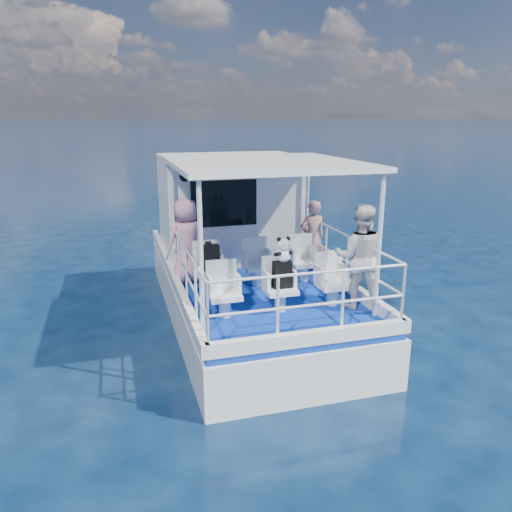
{
  "coord_description": "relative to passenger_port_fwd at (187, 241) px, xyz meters",
  "views": [
    {
      "loc": [
        -2.45,
        -8.13,
        3.88
      ],
      "look_at": [
        -0.2,
        -0.4,
        1.63
      ],
      "focal_mm": 35.0,
      "sensor_mm": 36.0,
      "label": 1
    }
  ],
  "objects": [
    {
      "name": "ground",
      "position": [
        1.19,
        -0.72,
        -1.69
      ],
      "size": [
        2000.0,
        2000.0,
        0.0
      ],
      "primitive_type": "plane",
      "color": "black",
      "rests_on": "ground"
    },
    {
      "name": "hull",
      "position": [
        1.19,
        0.28,
        -1.69
      ],
      "size": [
        3.0,
        7.0,
        1.6
      ],
      "primitive_type": "cube",
      "color": "white",
      "rests_on": "ground"
    },
    {
      "name": "deck",
      "position": [
        1.19,
        0.28,
        -0.84
      ],
      "size": [
        2.9,
        6.9,
        0.1
      ],
      "primitive_type": "cube",
      "color": "navy",
      "rests_on": "hull"
    },
    {
      "name": "cabin",
      "position": [
        1.19,
        1.58,
        0.31
      ],
      "size": [
        2.85,
        2.0,
        2.2
      ],
      "primitive_type": "cube",
      "color": "white",
      "rests_on": "deck"
    },
    {
      "name": "canopy",
      "position": [
        1.19,
        -0.92,
        1.45
      ],
      "size": [
        3.0,
        3.2,
        0.08
      ],
      "primitive_type": "cube",
      "color": "white",
      "rests_on": "cabin"
    },
    {
      "name": "canopy_posts",
      "position": [
        1.19,
        -0.97,
        0.31
      ],
      "size": [
        2.77,
        2.97,
        2.2
      ],
      "color": "white",
      "rests_on": "deck"
    },
    {
      "name": "railings",
      "position": [
        1.19,
        -1.29,
        -0.29
      ],
      "size": [
        2.84,
        3.59,
        1.0
      ],
      "primitive_type": null,
      "color": "white",
      "rests_on": "deck"
    },
    {
      "name": "seat_port_fwd",
      "position": [
        0.29,
        -0.52,
        -0.6
      ],
      "size": [
        0.48,
        0.46,
        0.38
      ],
      "primitive_type": "cube",
      "color": "white",
      "rests_on": "deck"
    },
    {
      "name": "seat_center_fwd",
      "position": [
        1.19,
        -0.52,
        -0.6
      ],
      "size": [
        0.48,
        0.46,
        0.38
      ],
      "primitive_type": "cube",
      "color": "white",
      "rests_on": "deck"
    },
    {
      "name": "seat_stbd_fwd",
      "position": [
        2.09,
        -0.52,
        -0.6
      ],
      "size": [
        0.48,
        0.46,
        0.38
      ],
      "primitive_type": "cube",
      "color": "white",
      "rests_on": "deck"
    },
    {
      "name": "seat_port_aft",
      "position": [
        0.29,
        -1.82,
        -0.6
      ],
      "size": [
        0.48,
        0.46,
        0.38
      ],
      "primitive_type": "cube",
      "color": "white",
      "rests_on": "deck"
    },
    {
      "name": "seat_center_aft",
      "position": [
        1.19,
        -1.82,
        -0.6
      ],
      "size": [
        0.48,
        0.46,
        0.38
      ],
      "primitive_type": "cube",
      "color": "white",
      "rests_on": "deck"
    },
    {
      "name": "seat_stbd_aft",
      "position": [
        2.09,
        -1.82,
        -0.6
      ],
      "size": [
        0.48,
        0.46,
        0.38
      ],
      "primitive_type": "cube",
      "color": "white",
      "rests_on": "deck"
    },
    {
      "name": "passenger_port_fwd",
      "position": [
        0.0,
        0.0,
        0.0
      ],
      "size": [
        0.69,
        0.59,
        1.57
      ],
      "primitive_type": "imported",
      "rotation": [
        0.0,
        0.0,
        3.49
      ],
      "color": "pink",
      "rests_on": "deck"
    },
    {
      "name": "passenger_stbd_fwd",
      "position": [
        2.42,
        -0.12,
        -0.06
      ],
      "size": [
        0.55,
        0.39,
        1.44
      ],
      "primitive_type": "imported",
      "rotation": [
        0.0,
        0.0,
        3.23
      ],
      "color": "tan",
      "rests_on": "deck"
    },
    {
      "name": "passenger_stbd_aft",
      "position": [
        2.44,
        -2.02,
        0.06
      ],
      "size": [
        1.01,
        0.92,
        1.68
      ],
      "primitive_type": "imported",
      "rotation": [
        0.0,
        0.0,
        2.7
      ],
      "color": "silver",
      "rests_on": "deck"
    },
    {
      "name": "backpack_port",
      "position": [
        0.31,
        -0.56,
        -0.18
      ],
      "size": [
        0.34,
        0.19,
        0.45
      ],
      "primitive_type": "cube",
      "color": "black",
      "rests_on": "seat_port_fwd"
    },
    {
      "name": "backpack_center",
      "position": [
        1.22,
        -1.81,
        -0.19
      ],
      "size": [
        0.29,
        0.16,
        0.43
      ],
      "primitive_type": "cube",
      "color": "black",
      "rests_on": "seat_center_aft"
    },
    {
      "name": "compact_camera",
      "position": [
        0.3,
        -0.55,
        0.07
      ],
      "size": [
        0.1,
        0.06,
        0.06
      ],
      "primitive_type": "cube",
      "color": "black",
      "rests_on": "backpack_port"
    },
    {
      "name": "panda",
      "position": [
        1.23,
        -1.83,
        0.22
      ],
      "size": [
        0.25,
        0.21,
        0.39
      ],
      "primitive_type": null,
      "color": "white",
      "rests_on": "backpack_center"
    }
  ]
}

